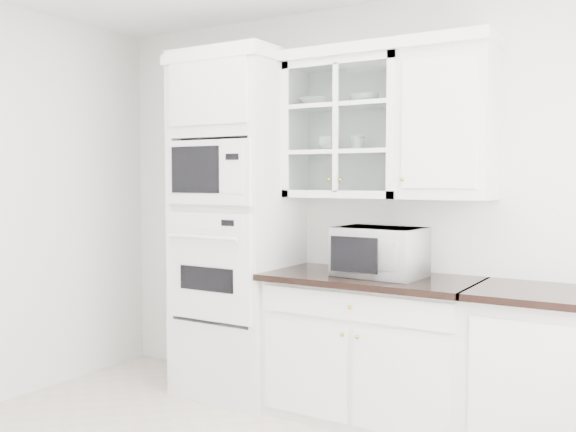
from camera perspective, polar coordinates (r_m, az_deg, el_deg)
The scene contains 12 objects.
room_shell at distance 3.30m, azimuth -4.20°, elevation 7.75°, with size 4.00×3.50×2.70m.
oven_column at distance 4.54m, azimuth -4.57°, elevation -0.78°, with size 0.76×0.68×2.40m.
base_cabinet_run at distance 4.17m, azimuth 7.48°, elevation -11.45°, with size 1.32×0.67×0.92m.
extra_base_cabinet at distance 3.89m, azimuth 21.41°, elevation -12.75°, with size 0.72×0.67×0.92m.
upper_cabinet_glass at distance 4.28m, azimuth 5.29°, elevation 7.68°, with size 0.80×0.33×0.90m.
upper_cabinet_solid at distance 4.02m, azimuth 14.02°, elevation 7.87°, with size 0.55×0.33×0.90m, color white.
crown_molding at distance 4.36m, azimuth 3.90°, elevation 14.03°, with size 2.14×0.38×0.07m, color white.
countertop_microwave at distance 4.03m, azimuth 8.26°, elevation -3.14°, with size 0.53×0.44×0.31m, color white.
bowl_a at distance 4.40m, azimuth 2.76°, elevation 10.05°, with size 0.24×0.24×0.06m, color white.
bowl_b at distance 4.25m, azimuth 6.79°, elevation 10.28°, with size 0.19×0.19×0.06m, color white.
cup_a at distance 4.36m, azimuth 3.55°, elevation 6.41°, with size 0.12×0.12×0.10m, color white.
cup_b at distance 4.25m, azimuth 6.19°, elevation 6.45°, with size 0.10×0.10×0.09m, color white.
Camera 1 is at (1.92, -2.24, 1.53)m, focal length 40.00 mm.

